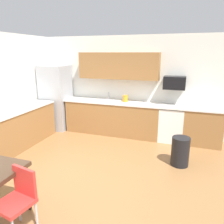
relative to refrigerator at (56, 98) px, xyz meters
The scene contains 16 objects.
ground_plane 3.25m from the refrigerator, 45.52° to the right, with size 12.00×12.00×0.00m, color olive.
wall_back 2.26m from the refrigerator, 11.16° to the left, with size 5.80×0.10×2.70m, color silver.
cabinet_run_back 1.82m from the refrigerator, ahead, with size 2.64×0.60×0.90m, color olive.
cabinet_run_back_right 4.16m from the refrigerator, ahead, with size 0.91×0.60×0.90m, color olive.
cabinet_run_left 1.51m from the refrigerator, 94.83° to the right, with size 0.60×2.00×0.90m, color olive.
countertop_back 2.18m from the refrigerator, ahead, with size 4.80×0.64×0.04m, color silver.
countertop_left 1.43m from the refrigerator, 94.83° to the right, with size 0.64×2.00×0.04m, color silver.
upper_cabinets_back 2.12m from the refrigerator, ahead, with size 2.20×0.34×0.70m, color olive.
refrigerator is the anchor object (origin of this frame).
oven_range 3.41m from the refrigerator, ahead, with size 0.60×0.60×0.91m.
microwave 3.43m from the refrigerator, ahead, with size 0.54×0.36×0.32m, color black.
sink_basin 1.58m from the refrigerator, ahead, with size 0.48×0.40×0.14m, color #A5A8AD.
sink_faucet 1.60m from the refrigerator, ahead, with size 0.02×0.02×0.24m, color #B2B5BA.
chair_near_table 4.11m from the refrigerator, 64.18° to the right, with size 0.47×0.47×0.85m.
trash_bin 3.91m from the refrigerator, 18.63° to the right, with size 0.36×0.36×0.60m, color black.
kettle 2.11m from the refrigerator, ahead, with size 0.14×0.14×0.20m, color orange.
Camera 1 is at (1.45, -3.30, 2.24)m, focal length 34.92 mm.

